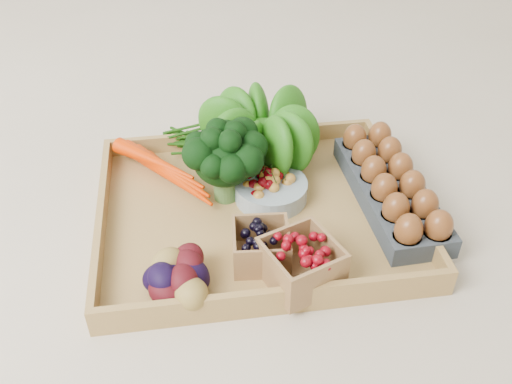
{
  "coord_description": "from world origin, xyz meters",
  "views": [
    {
      "loc": [
        -0.11,
        -0.77,
        0.68
      ],
      "look_at": [
        0.0,
        0.0,
        0.06
      ],
      "focal_mm": 40.0,
      "sensor_mm": 36.0,
      "label": 1
    }
  ],
  "objects": [
    {
      "name": "broccoli",
      "position": [
        -0.05,
        0.05,
        0.07
      ],
      "size": [
        0.14,
        0.14,
        0.11
      ],
      "primitive_type": null,
      "color": "black",
      "rests_on": "tray"
    },
    {
      "name": "punnet_raspberry",
      "position": [
        0.04,
        -0.17,
        0.05
      ],
      "size": [
        0.14,
        0.14,
        0.07
      ],
      "primitive_type": "cube",
      "rotation": [
        0.0,
        0.0,
        0.37
      ],
      "color": "maroon",
      "rests_on": "tray"
    },
    {
      "name": "lettuce",
      "position": [
        0.03,
        0.15,
        0.09
      ],
      "size": [
        0.16,
        0.16,
        0.16
      ],
      "primitive_type": "sphere",
      "color": "#1D580D",
      "rests_on": "tray"
    },
    {
      "name": "tray",
      "position": [
        0.0,
        0.0,
        0.01
      ],
      "size": [
        0.55,
        0.45,
        0.01
      ],
      "primitive_type": "cube",
      "color": "#AC8648",
      "rests_on": "ground"
    },
    {
      "name": "potatoes",
      "position": [
        -0.15,
        -0.16,
        0.06
      ],
      "size": [
        0.14,
        0.14,
        0.08
      ],
      "primitive_type": null,
      "color": "#37080D",
      "rests_on": "tray"
    },
    {
      "name": "egg_carton",
      "position": [
        0.25,
        -0.0,
        0.03
      ],
      "size": [
        0.13,
        0.33,
        0.04
      ],
      "primitive_type": "cube",
      "rotation": [
        0.0,
        0.0,
        0.04
      ],
      "color": "#373E46",
      "rests_on": "tray"
    },
    {
      "name": "cherry_bowl",
      "position": [
        0.03,
        0.04,
        0.03
      ],
      "size": [
        0.13,
        0.13,
        0.04
      ],
      "primitive_type": "cylinder",
      "color": "#8C9EA5",
      "rests_on": "tray"
    },
    {
      "name": "carrots",
      "position": [
        -0.16,
        0.12,
        0.04
      ],
      "size": [
        0.21,
        0.15,
        0.05
      ],
      "primitive_type": null,
      "color": "#E33200",
      "rests_on": "tray"
    },
    {
      "name": "punnet_blackberry",
      "position": [
        -0.01,
        -0.12,
        0.05
      ],
      "size": [
        0.1,
        0.1,
        0.06
      ],
      "primitive_type": "cube",
      "rotation": [
        0.0,
        0.0,
        -0.09
      ],
      "color": "black",
      "rests_on": "tray"
    },
    {
      "name": "ground",
      "position": [
        0.0,
        0.0,
        0.0
      ],
      "size": [
        4.0,
        4.0,
        0.0
      ],
      "primitive_type": "plane",
      "color": "beige",
      "rests_on": "ground"
    }
  ]
}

